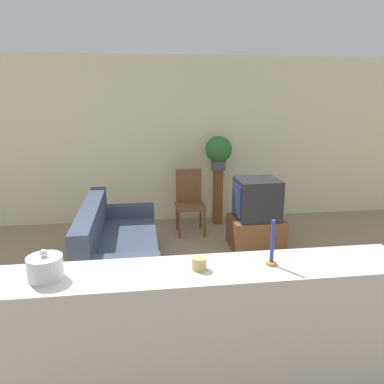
{
  "coord_description": "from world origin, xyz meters",
  "views": [
    {
      "loc": [
        -0.22,
        -2.75,
        2.08
      ],
      "look_at": [
        0.43,
        1.95,
        0.85
      ],
      "focal_mm": 35.0,
      "sensor_mm": 36.0,
      "label": 1
    }
  ],
  "objects_px": {
    "wooden_chair": "(190,199)",
    "potted_plant": "(219,151)",
    "television": "(257,199)",
    "decorative_bowl": "(45,267)",
    "couch": "(117,250)"
  },
  "relations": [
    {
      "from": "television",
      "to": "wooden_chair",
      "type": "height_order",
      "value": "wooden_chair"
    },
    {
      "from": "couch",
      "to": "wooden_chair",
      "type": "relative_size",
      "value": 1.93
    },
    {
      "from": "television",
      "to": "potted_plant",
      "type": "distance_m",
      "value": 1.22
    },
    {
      "from": "couch",
      "to": "television",
      "type": "relative_size",
      "value": 3.24
    },
    {
      "from": "couch",
      "to": "decorative_bowl",
      "type": "height_order",
      "value": "decorative_bowl"
    },
    {
      "from": "wooden_chair",
      "to": "potted_plant",
      "type": "bearing_deg",
      "value": 33.1
    },
    {
      "from": "television",
      "to": "potted_plant",
      "type": "height_order",
      "value": "potted_plant"
    },
    {
      "from": "couch",
      "to": "potted_plant",
      "type": "bearing_deg",
      "value": 46.44
    },
    {
      "from": "decorative_bowl",
      "to": "potted_plant",
      "type": "bearing_deg",
      "value": 64.25
    },
    {
      "from": "wooden_chair",
      "to": "potted_plant",
      "type": "relative_size",
      "value": 1.77
    },
    {
      "from": "television",
      "to": "wooden_chair",
      "type": "bearing_deg",
      "value": 139.36
    },
    {
      "from": "potted_plant",
      "to": "decorative_bowl",
      "type": "height_order",
      "value": "potted_plant"
    },
    {
      "from": "potted_plant",
      "to": "decorative_bowl",
      "type": "bearing_deg",
      "value": -115.75
    },
    {
      "from": "potted_plant",
      "to": "decorative_bowl",
      "type": "distance_m",
      "value": 4.16
    },
    {
      "from": "decorative_bowl",
      "to": "wooden_chair",
      "type": "bearing_deg",
      "value": 69.23
    }
  ]
}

